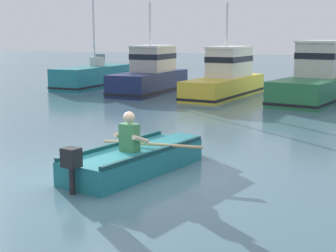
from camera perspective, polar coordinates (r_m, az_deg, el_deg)
name	(u,v)px	position (r m, az deg, el deg)	size (l,w,h in m)	color
ground_plane	(112,173)	(9.65, -6.32, -5.31)	(120.00, 120.00, 0.00)	slate
rowboat_with_person	(137,159)	(9.66, -3.52, -3.70)	(2.05, 3.72, 1.19)	#1E727A
moored_boat_teal	(94,77)	(25.50, -8.42, 5.51)	(1.66, 5.32, 4.96)	#1E727A
moored_boat_navy	(150,75)	(22.71, -2.01, 5.75)	(1.84, 4.94, 4.02)	#19234C
moored_boat_yellow	(226,78)	(21.64, 6.61, 5.42)	(2.15, 5.77, 3.90)	gold
moored_boat_green	(320,78)	(21.10, 16.88, 5.17)	(3.10, 6.65, 2.37)	#287042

